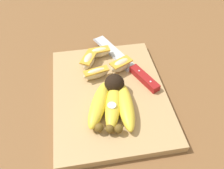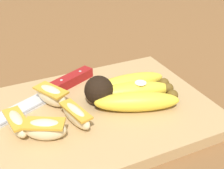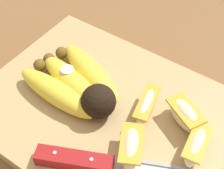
{
  "view_description": "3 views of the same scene",
  "coord_description": "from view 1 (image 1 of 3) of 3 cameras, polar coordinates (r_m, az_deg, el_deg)",
  "views": [
    {
      "loc": [
        0.4,
        -0.06,
        0.48
      ],
      "look_at": [
        0.0,
        0.01,
        0.05
      ],
      "focal_mm": 38.78,
      "sensor_mm": 36.0,
      "label": 1
    },
    {
      "loc": [
        -0.17,
        -0.4,
        0.31
      ],
      "look_at": [
        0.02,
        0.01,
        0.05
      ],
      "focal_mm": 49.19,
      "sensor_mm": 36.0,
      "label": 2
    },
    {
      "loc": [
        -0.19,
        0.25,
        0.42
      ],
      "look_at": [
        0.0,
        -0.02,
        0.05
      ],
      "focal_mm": 56.0,
      "sensor_mm": 36.0,
      "label": 3
    }
  ],
  "objects": [
    {
      "name": "apple_wedge_extra",
      "position": [
        0.7,
        -3.04,
        7.61
      ],
      "size": [
        0.03,
        0.07,
        0.03
      ],
      "color": "beige",
      "rests_on": "cutting_board"
    },
    {
      "name": "apple_wedge_near",
      "position": [
        0.67,
        -5.57,
        5.61
      ],
      "size": [
        0.07,
        0.05,
        0.03
      ],
      "color": "beige",
      "rests_on": "cutting_board"
    },
    {
      "name": "apple_wedge_middle",
      "position": [
        0.66,
        2.16,
        4.63
      ],
      "size": [
        0.05,
        0.07,
        0.03
      ],
      "color": "beige",
      "rests_on": "cutting_board"
    },
    {
      "name": "apple_wedge_far",
      "position": [
        0.64,
        -3.72,
        2.67
      ],
      "size": [
        0.04,
        0.07,
        0.03
      ],
      "color": "beige",
      "rests_on": "cutting_board"
    },
    {
      "name": "banana_bunch",
      "position": [
        0.57,
        0.14,
        -3.98
      ],
      "size": [
        0.16,
        0.12,
        0.05
      ],
      "color": "black",
      "rests_on": "cutting_board"
    },
    {
      "name": "chefs_knife",
      "position": [
        0.67,
        4.92,
        3.75
      ],
      "size": [
        0.27,
        0.14,
        0.02
      ],
      "color": "silver",
      "rests_on": "cutting_board"
    },
    {
      "name": "ground_plane",
      "position": [
        0.63,
        -0.63,
        -2.9
      ],
      "size": [
        6.0,
        6.0,
        0.0
      ],
      "primitive_type": "plane",
      "color": "brown"
    },
    {
      "name": "cutting_board",
      "position": [
        0.62,
        -1.05,
        -2.41
      ],
      "size": [
        0.36,
        0.28,
        0.02
      ],
      "primitive_type": "cube",
      "color": "tan",
      "rests_on": "ground_plane"
    }
  ]
}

